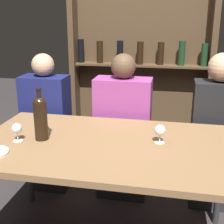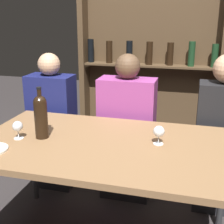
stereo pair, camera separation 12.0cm
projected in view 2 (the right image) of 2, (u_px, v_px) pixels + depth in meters
The scene contains 8 objects.
dining_table at pixel (106, 151), 1.87m from camera, with size 1.57×0.91×0.75m.
wine_rack_wall at pixel (151, 43), 3.29m from camera, with size 1.53×0.21×2.31m.
wine_bottle at pixel (41, 115), 1.89m from camera, with size 0.08×0.08×0.32m.
wine_glass_0 at pixel (159, 132), 1.81m from camera, with size 0.07×0.07×0.11m.
wine_glass_1 at pixel (18, 127), 1.89m from camera, with size 0.06×0.06×0.11m.
seated_person_left at pixel (53, 127), 2.66m from camera, with size 0.38×0.22×1.18m.
seated_person_center at pixel (127, 134), 2.50m from camera, with size 0.44×0.22×1.19m.
seated_person_right at pixel (220, 140), 2.32m from camera, with size 0.37×0.22×1.22m.
Camera 2 is at (0.48, -1.64, 1.48)m, focal length 50.00 mm.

